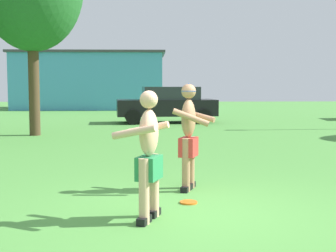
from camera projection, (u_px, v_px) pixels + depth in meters
The scene contains 6 objects.
ground_plane at pixel (194, 214), 6.24m from camera, with size 80.00×80.00×0.00m, color #4C8E3D.
player_with_cap at pixel (189, 132), 7.60m from camera, with size 0.73×0.69×1.71m.
player_in_green at pixel (148, 153), 5.90m from camera, with size 0.72×0.72×1.62m.
frisbee at pixel (189, 202), 6.81m from camera, with size 0.25×0.25×0.03m, color orange.
car_black_near_post at pixel (167, 104), 20.93m from camera, with size 4.45×2.35×1.58m.
outbuilding_behind_lot at pixel (91, 81), 33.12m from camera, with size 10.18×5.98×3.86m.
Camera 1 is at (-0.56, -6.10, 1.70)m, focal length 51.03 mm.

